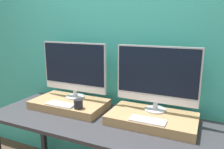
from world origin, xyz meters
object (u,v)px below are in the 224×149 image
at_px(keyboard_left, 61,104).
at_px(mug, 78,104).
at_px(keyboard_right, 148,120).
at_px(monitor_right, 157,77).
at_px(monitor_left, 74,69).

distance_m(keyboard_left, mug, 0.19).
bearing_deg(keyboard_right, monitor_right, 90.00).
xyz_separation_m(keyboard_left, mug, (0.19, -0.00, 0.03)).
bearing_deg(keyboard_right, mug, -180.00).
height_order(monitor_left, keyboard_left, monitor_left).
height_order(keyboard_left, mug, mug).
bearing_deg(keyboard_left, mug, -0.00).
relative_size(keyboard_left, mug, 3.40).
distance_m(keyboard_left, monitor_right, 0.88).
relative_size(monitor_left, monitor_right, 1.00).
relative_size(monitor_right, keyboard_right, 2.50).
bearing_deg(keyboard_right, monitor_left, 163.83).
xyz_separation_m(mug, monitor_right, (0.61, 0.23, 0.25)).
xyz_separation_m(keyboard_left, keyboard_right, (0.80, 0.00, 0.00)).
bearing_deg(monitor_right, mug, -159.20).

